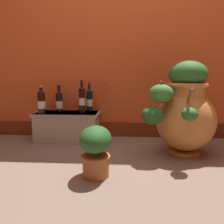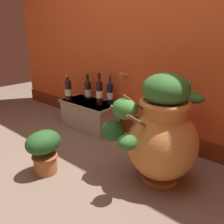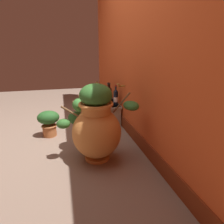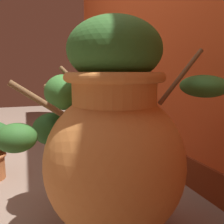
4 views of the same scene
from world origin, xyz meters
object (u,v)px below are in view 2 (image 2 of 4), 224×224
wine_bottle_left (110,93)px  wine_bottle_back (68,89)px  terracotta_urn (161,133)px  wine_bottle_right (88,89)px  potted_shrub (44,149)px  wine_bottle_middle (99,92)px

wine_bottle_left → wine_bottle_back: size_ratio=1.08×
terracotta_urn → wine_bottle_back: terracotta_urn is taller
wine_bottle_right → wine_bottle_back: bearing=-124.6°
wine_bottle_left → potted_shrub: size_ratio=0.90×
wine_bottle_middle → potted_shrub: size_ratio=0.97×
terracotta_urn → wine_bottle_back: 1.45m
potted_shrub → wine_bottle_middle: bearing=106.7°
terracotta_urn → wine_bottle_left: size_ratio=2.65×
wine_bottle_middle → wine_bottle_back: size_ratio=1.16×
wine_bottle_middle → wine_bottle_back: bearing=-165.4°
wine_bottle_middle → wine_bottle_right: wine_bottle_middle is taller
terracotta_urn → potted_shrub: (-0.73, -0.53, -0.18)m
wine_bottle_back → terracotta_urn: bearing=-10.8°
wine_bottle_middle → potted_shrub: 0.98m
terracotta_urn → potted_shrub: 0.92m
terracotta_urn → wine_bottle_right: terracotta_urn is taller
terracotta_urn → wine_bottle_middle: terracotta_urn is taller
wine_bottle_left → potted_shrub: bearing=-78.4°
wine_bottle_right → potted_shrub: bearing=-60.9°
wine_bottle_left → wine_bottle_right: wine_bottle_left is taller
wine_bottle_middle → potted_shrub: bearing=-73.3°
wine_bottle_middle → wine_bottle_back: 0.43m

